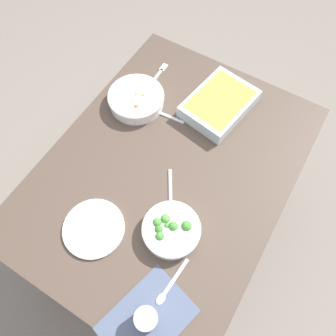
{
  "coord_description": "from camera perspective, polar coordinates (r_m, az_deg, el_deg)",
  "views": [
    {
      "loc": [
        0.49,
        0.29,
        1.87
      ],
      "look_at": [
        0.0,
        0.0,
        0.74
      ],
      "focal_mm": 34.62,
      "sensor_mm": 36.0,
      "label": 1
    }
  ],
  "objects": [
    {
      "name": "spoon_by_broccoli",
      "position": [
        1.21,
        0.45,
        -5.07
      ],
      "size": [
        0.16,
        0.11,
        0.01
      ],
      "color": "silver",
      "rests_on": "dining_table"
    },
    {
      "name": "dining_table",
      "position": [
        1.34,
        0.0,
        -1.73
      ],
      "size": [
        1.2,
        0.9,
        0.74
      ],
      "color": "#4C3D33",
      "rests_on": "ground_plane"
    },
    {
      "name": "drink_cup",
      "position": [
        1.09,
        -3.8,
        -24.98
      ],
      "size": [
        0.07,
        0.07,
        0.08
      ],
      "color": "#B2BCC6",
      "rests_on": "dining_table"
    },
    {
      "name": "spoon_by_stew",
      "position": [
        1.4,
        -1.44,
        9.72
      ],
      "size": [
        0.03,
        0.18,
        0.01
      ],
      "color": "silver",
      "rests_on": "dining_table"
    },
    {
      "name": "placemat",
      "position": [
        1.13,
        -3.68,
        -25.04
      ],
      "size": [
        0.32,
        0.27,
        0.0
      ],
      "primitive_type": "cube",
      "rotation": [
        0.0,
        0.0,
        -0.26
      ],
      "color": "#4C5670",
      "rests_on": "dining_table"
    },
    {
      "name": "stew_bowl",
      "position": [
        1.41,
        -5.62,
        12.04
      ],
      "size": [
        0.24,
        0.24,
        0.06
      ],
      "color": "white",
      "rests_on": "dining_table"
    },
    {
      "name": "ground_plane",
      "position": [
        1.95,
        0.0,
        -9.84
      ],
      "size": [
        6.0,
        6.0,
        0.0
      ],
      "primitive_type": "plane",
      "color": "slate"
    },
    {
      "name": "side_plate",
      "position": [
        1.2,
        -12.93,
        -10.31
      ],
      "size": [
        0.22,
        0.22,
        0.01
      ],
      "primitive_type": "cylinder",
      "color": "silver",
      "rests_on": "dining_table"
    },
    {
      "name": "spoon_spare",
      "position": [
        1.13,
        0.05,
        -20.36
      ],
      "size": [
        0.18,
        0.03,
        0.01
      ],
      "color": "silver",
      "rests_on": "dining_table"
    },
    {
      "name": "baking_dish",
      "position": [
        1.41,
        9.02,
        11.19
      ],
      "size": [
        0.33,
        0.27,
        0.06
      ],
      "color": "silver",
      "rests_on": "dining_table"
    },
    {
      "name": "fork_on_table",
      "position": [
        1.53,
        -1.79,
        16.06
      ],
      "size": [
        0.18,
        0.03,
        0.01
      ],
      "color": "silver",
      "rests_on": "dining_table"
    },
    {
      "name": "broccoli_bowl",
      "position": [
        1.14,
        0.55,
        -10.82
      ],
      "size": [
        0.21,
        0.21,
        0.07
      ],
      "color": "white",
      "rests_on": "dining_table"
    }
  ]
}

